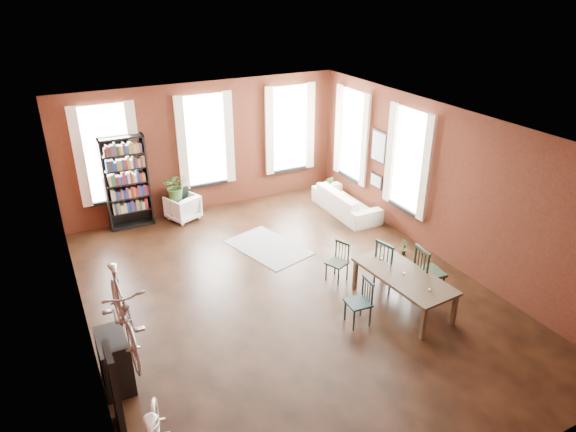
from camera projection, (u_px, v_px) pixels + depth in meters
room at (285, 176)px, 9.34m from camera, size 9.00×9.04×3.22m
dining_table at (402, 290)px, 9.21m from camera, size 1.02×1.98×0.65m
dining_chair_a at (358, 302)px, 8.70m from camera, size 0.42×0.42×0.84m
dining_chair_b at (337, 262)px, 9.95m from camera, size 0.47×0.47×0.79m
dining_chair_c at (429, 272)px, 9.41m from camera, size 0.52×0.52×1.03m
dining_chair_d at (390, 263)px, 9.71m from camera, size 0.56×0.56×1.00m
bookshelf at (127, 183)px, 11.83m from camera, size 1.00×0.32×2.20m
white_armchair at (183, 206)px, 12.48m from camera, size 0.86×0.83×0.69m
cream_sofa at (346, 198)px, 12.79m from camera, size 0.61×2.08×0.81m
striped_rug at (268, 247)px, 11.31m from camera, size 1.58×2.05×0.01m
bike_wall_rack at (115, 391)px, 6.54m from camera, size 0.16×0.60×1.30m
console_table at (115, 361)px, 7.42m from camera, size 0.40×0.80×0.80m
plant_stand at (177, 210)px, 12.46m from camera, size 0.35×0.35×0.55m
plant_by_sofa at (326, 195)px, 13.59m from camera, size 0.62×0.79×0.31m
plant_small at (403, 252)px, 11.01m from camera, size 0.35×0.41×0.13m
bicycle_floor at (150, 423)px, 5.65m from camera, size 0.80×1.01×1.69m
bicycle_hung at (119, 289)px, 6.00m from camera, size 0.47×1.00×1.66m
plant_on_stand at (176, 189)px, 12.25m from camera, size 0.64×0.70×0.51m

